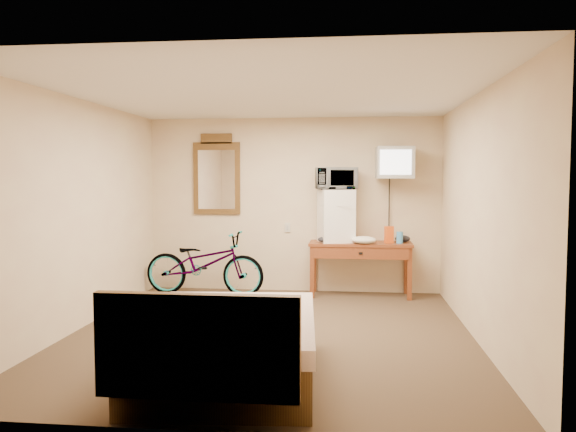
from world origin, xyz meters
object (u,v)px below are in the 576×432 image
(blue_cup, at_px, (400,238))
(bed, at_px, (226,345))
(microwave, at_px, (336,178))
(mini_fridge, at_px, (336,216))
(bicycle, at_px, (204,263))
(desk, at_px, (360,251))
(crt_television, at_px, (395,163))
(wall_mirror, at_px, (217,175))

(blue_cup, bearing_deg, bed, -116.41)
(microwave, bearing_deg, mini_fridge, -132.89)
(mini_fridge, bearing_deg, bicycle, -173.49)
(desk, xyz_separation_m, crt_television, (0.45, 0.02, 1.21))
(desk, distance_m, bed, 3.58)
(bicycle, height_order, bed, bed)
(desk, relative_size, wall_mirror, 1.21)
(microwave, xyz_separation_m, bed, (-0.79, -3.44, -1.34))
(blue_cup, xyz_separation_m, bed, (-1.67, -3.35, -0.53))
(microwave, height_order, crt_television, crt_television)
(desk, height_order, blue_cup, blue_cup)
(desk, bearing_deg, crt_television, 2.84)
(blue_cup, height_order, crt_television, crt_television)
(mini_fridge, bearing_deg, blue_cup, -5.39)
(desk, distance_m, crt_television, 1.30)
(microwave, xyz_separation_m, blue_cup, (0.87, -0.08, -0.80))
(mini_fridge, distance_m, blue_cup, 0.92)
(blue_cup, xyz_separation_m, wall_mirror, (-2.61, 0.30, 0.85))
(microwave, distance_m, bed, 3.77)
(desk, xyz_separation_m, mini_fridge, (-0.34, 0.05, 0.48))
(desk, relative_size, blue_cup, 8.94)
(wall_mirror, height_order, bed, wall_mirror)
(mini_fridge, distance_m, bicycle, 1.96)
(mini_fridge, bearing_deg, microwave, 56.34)
(microwave, bearing_deg, blue_cup, -14.63)
(crt_television, bearing_deg, wall_mirror, 174.33)
(mini_fridge, bearing_deg, wall_mirror, 172.80)
(desk, distance_m, mini_fridge, 0.59)
(desk, relative_size, mini_fridge, 1.94)
(desk, relative_size, bicycle, 0.83)
(bicycle, bearing_deg, mini_fridge, -79.50)
(mini_fridge, height_order, crt_television, crt_television)
(bed, bearing_deg, microwave, 76.99)
(wall_mirror, relative_size, bed, 0.59)
(crt_television, height_order, wall_mirror, wall_mirror)
(mini_fridge, xyz_separation_m, wall_mirror, (-1.74, 0.22, 0.56))
(mini_fridge, relative_size, bed, 0.37)
(crt_television, bearing_deg, bed, -114.99)
(bicycle, distance_m, bed, 3.39)
(desk, relative_size, microwave, 2.56)
(microwave, bearing_deg, desk, -18.23)
(mini_fridge, height_order, wall_mirror, wall_mirror)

